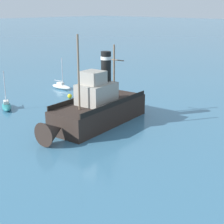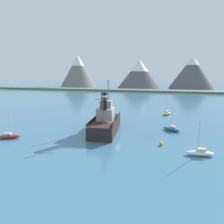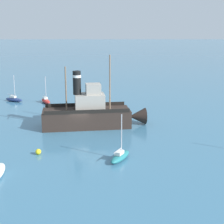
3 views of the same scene
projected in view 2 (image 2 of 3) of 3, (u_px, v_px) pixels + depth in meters
The scene contains 9 objects.
ground_plane at pixel (114, 134), 37.43m from camera, with size 600.00×600.00×0.00m, color teal.
mountain_ridge at pixel (159, 73), 155.75m from camera, with size 167.89×46.79×26.89m.
shoreline_strip at pixel (153, 91), 125.93m from camera, with size 240.00×12.00×1.20m, color #5B704C.
old_tugboat at pixel (106, 122), 38.92m from camera, with size 5.92×14.72×9.90m.
sailboat_yellow at pixel (167, 113), 54.89m from camera, with size 3.11×3.73×4.90m.
sailboat_red at pixel (9, 136), 34.70m from camera, with size 3.90×2.66×4.90m.
sailboat_teal at pixel (172, 129), 39.32m from camera, with size 3.88×2.71×4.90m.
sailboat_white at pixel (200, 153), 27.35m from camera, with size 3.90×1.55×4.90m.
mooring_buoy at pixel (161, 143), 31.37m from camera, with size 0.63×0.63×0.63m, color yellow.
Camera 2 is at (9.63, -34.68, 11.07)m, focal length 32.00 mm.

